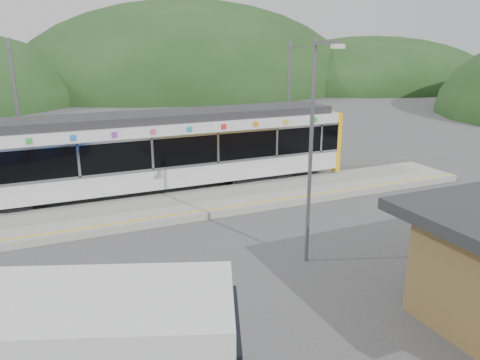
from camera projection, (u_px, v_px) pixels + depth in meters
name	position (u px, v px, depth m)	size (l,w,h in m)	color
ground	(236.00, 233.00, 17.30)	(120.00, 120.00, 0.00)	#4C4C4F
hills	(304.00, 178.00, 24.35)	(146.00, 149.00, 26.00)	#1E3D19
platform	(205.00, 203.00, 20.16)	(26.00, 3.20, 0.30)	#9E9E99
yellow_line	(216.00, 209.00, 18.97)	(26.00, 0.10, 0.01)	yellow
train	(134.00, 152.00, 21.06)	(20.44, 3.01, 3.74)	black
catenary_mast_west	(18.00, 115.00, 21.08)	(0.18, 1.80, 7.00)	slate
catenary_mast_east	(289.00, 100.00, 26.52)	(0.18, 1.80, 7.00)	slate
lamp_post	(314.00, 137.00, 13.87)	(0.36, 1.19, 6.88)	slate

